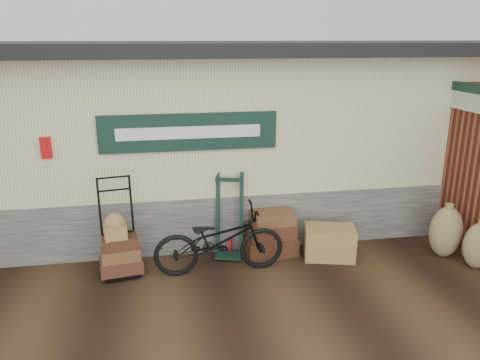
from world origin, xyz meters
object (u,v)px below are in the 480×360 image
at_px(porter_trolley, 118,225).
at_px(suitcase_stack, 270,232).
at_px(bicycle, 219,237).
at_px(green_barrow, 229,215).
at_px(wicker_hamper, 329,242).

relative_size(porter_trolley, suitcase_stack, 1.78).
xyz_separation_m(porter_trolley, bicycle, (1.42, -0.28, -0.16)).
relative_size(green_barrow, wicker_hamper, 1.73).
distance_m(green_barrow, suitcase_stack, 0.71).
height_order(green_barrow, bicycle, green_barrow).
bearing_deg(green_barrow, porter_trolley, -155.97).
xyz_separation_m(suitcase_stack, wicker_hamper, (0.87, -0.29, -0.11)).
relative_size(wicker_hamper, bicycle, 0.40).
distance_m(wicker_hamper, bicycle, 1.77).
height_order(green_barrow, wicker_hamper, green_barrow).
bearing_deg(porter_trolley, suitcase_stack, -4.41).
relative_size(porter_trolley, wicker_hamper, 1.88).
xyz_separation_m(porter_trolley, wicker_hamper, (3.15, -0.11, -0.46)).
height_order(wicker_hamper, bicycle, bicycle).
bearing_deg(wicker_hamper, green_barrow, 166.33).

